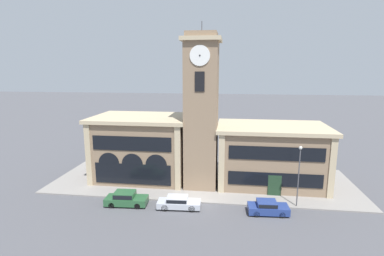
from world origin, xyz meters
TOP-DOWN VIEW (x-y plane):
  - ground_plane at (0.00, 0.00)m, footprint 300.00×300.00m
  - sidewalk_kerb at (0.00, 6.64)m, footprint 38.32×13.28m
  - clock_tower at (-0.00, 4.93)m, footprint 4.56×4.56m
  - town_hall_left_wing at (-8.16, 7.11)m, footprint 12.55×8.98m
  - town_hall_right_wing at (8.70, 7.11)m, footprint 13.63×8.98m
  - parked_car_near at (-7.47, -1.44)m, footprint 4.59×2.17m
  - parked_car_mid at (-1.72, -1.44)m, footprint 4.63×2.03m
  - parked_car_far at (7.47, -1.44)m, footprint 4.14×2.06m
  - street_lamp at (10.70, 0.45)m, footprint 0.36×0.36m

SIDE VIEW (x-z plane):
  - ground_plane at x=0.00m, z-range 0.00..0.00m
  - sidewalk_kerb at x=0.00m, z-range 0.00..0.15m
  - parked_car_mid at x=-1.72m, z-range 0.04..1.33m
  - parked_car_far at x=7.47m, z-range 0.03..1.40m
  - parked_car_near at x=-7.47m, z-range 0.02..1.52m
  - town_hall_right_wing at x=8.70m, z-range 0.03..7.60m
  - town_hall_left_wing at x=-8.16m, z-range 0.03..8.42m
  - street_lamp at x=10.70m, z-range 1.10..7.66m
  - clock_tower at x=0.00m, z-range -0.54..19.25m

